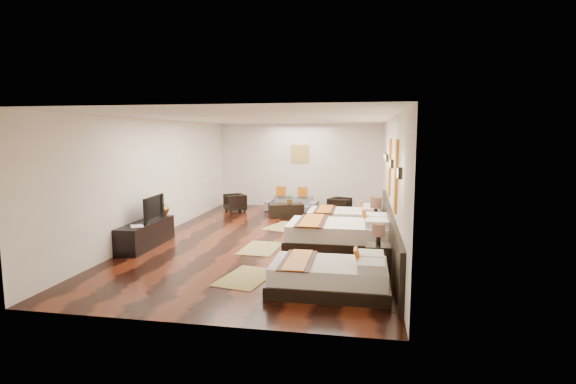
% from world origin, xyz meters
% --- Properties ---
extents(floor, '(5.50, 9.50, 0.01)m').
position_xyz_m(floor, '(0.00, 0.00, 0.00)').
color(floor, black).
rests_on(floor, ground).
extents(ceiling, '(5.50, 9.50, 0.01)m').
position_xyz_m(ceiling, '(0.00, 0.00, 2.80)').
color(ceiling, white).
rests_on(ceiling, floor).
extents(back_wall, '(5.50, 0.01, 2.80)m').
position_xyz_m(back_wall, '(0.00, 4.75, 1.40)').
color(back_wall, silver).
rests_on(back_wall, floor).
extents(left_wall, '(0.01, 9.50, 2.80)m').
position_xyz_m(left_wall, '(-2.75, 0.00, 1.40)').
color(left_wall, silver).
rests_on(left_wall, floor).
extents(right_wall, '(0.01, 9.50, 2.80)m').
position_xyz_m(right_wall, '(2.75, 0.00, 1.40)').
color(right_wall, silver).
rests_on(right_wall, floor).
extents(headboard_panel, '(0.08, 6.60, 0.90)m').
position_xyz_m(headboard_panel, '(2.71, -0.80, 0.45)').
color(headboard_panel, black).
rests_on(headboard_panel, floor).
extents(bed_near, '(1.86, 1.17, 0.71)m').
position_xyz_m(bed_near, '(1.69, -3.23, 0.24)').
color(bed_near, black).
rests_on(bed_near, floor).
extents(bed_mid, '(2.28, 1.43, 0.87)m').
position_xyz_m(bed_mid, '(1.70, -0.57, 0.30)').
color(bed_mid, black).
rests_on(bed_mid, floor).
extents(bed_far, '(1.93, 1.21, 0.74)m').
position_xyz_m(bed_far, '(1.69, 1.50, 0.25)').
color(bed_far, black).
rests_on(bed_far, floor).
extents(nightstand_a, '(0.44, 0.44, 0.87)m').
position_xyz_m(nightstand_a, '(2.44, -2.09, 0.31)').
color(nightstand_a, black).
rests_on(nightstand_a, floor).
extents(nightstand_b, '(0.50, 0.50, 0.99)m').
position_xyz_m(nightstand_b, '(2.45, 0.39, 0.35)').
color(nightstand_b, black).
rests_on(nightstand_b, floor).
extents(jute_mat_near, '(0.96, 1.32, 0.01)m').
position_xyz_m(jute_mat_near, '(0.22, -2.84, 0.01)').
color(jute_mat_near, olive).
rests_on(jute_mat_near, floor).
extents(jute_mat_mid, '(0.82, 1.25, 0.01)m').
position_xyz_m(jute_mat_mid, '(0.01, -0.90, 0.01)').
color(jute_mat_mid, olive).
rests_on(jute_mat_mid, floor).
extents(jute_mat_far, '(1.09, 1.37, 0.01)m').
position_xyz_m(jute_mat_far, '(0.08, 1.41, 0.01)').
color(jute_mat_far, olive).
rests_on(jute_mat_far, floor).
extents(tv_console, '(0.50, 1.80, 0.55)m').
position_xyz_m(tv_console, '(-2.50, -1.18, 0.28)').
color(tv_console, black).
rests_on(tv_console, floor).
extents(tv, '(0.18, 0.97, 0.56)m').
position_xyz_m(tv, '(-2.45, -1.05, 0.83)').
color(tv, black).
rests_on(tv, tv_console).
extents(book, '(0.39, 0.41, 0.03)m').
position_xyz_m(book, '(-2.50, -1.79, 0.57)').
color(book, black).
rests_on(book, tv_console).
extents(figurine, '(0.44, 0.44, 0.38)m').
position_xyz_m(figurine, '(-2.50, -0.40, 0.74)').
color(figurine, brown).
rests_on(figurine, tv_console).
extents(sofa, '(1.71, 0.78, 0.48)m').
position_xyz_m(sofa, '(-0.11, 3.82, 0.24)').
color(sofa, slate).
rests_on(sofa, floor).
extents(armchair_left, '(0.85, 0.85, 0.56)m').
position_xyz_m(armchair_left, '(-1.90, 3.45, 0.28)').
color(armchair_left, black).
rests_on(armchair_left, floor).
extents(armchair_right, '(0.77, 0.76, 0.56)m').
position_xyz_m(armchair_right, '(1.45, 3.25, 0.28)').
color(armchair_right, black).
rests_on(armchair_right, floor).
extents(coffee_table, '(1.11, 0.82, 0.40)m').
position_xyz_m(coffee_table, '(-0.11, 2.77, 0.20)').
color(coffee_table, black).
rests_on(coffee_table, floor).
extents(table_plant, '(0.31, 0.29, 0.29)m').
position_xyz_m(table_plant, '(0.01, 2.74, 0.55)').
color(table_plant, '#286321').
rests_on(table_plant, coffee_table).
extents(orange_panel_a, '(0.04, 0.40, 1.30)m').
position_xyz_m(orange_panel_a, '(2.73, -1.90, 1.70)').
color(orange_panel_a, '#D86014').
rests_on(orange_panel_a, right_wall).
extents(orange_panel_b, '(0.04, 0.40, 1.30)m').
position_xyz_m(orange_panel_b, '(2.73, 0.30, 1.70)').
color(orange_panel_b, '#D86014').
rests_on(orange_panel_b, right_wall).
extents(sconce_near, '(0.07, 0.12, 0.18)m').
position_xyz_m(sconce_near, '(2.70, -3.00, 1.85)').
color(sconce_near, black).
rests_on(sconce_near, right_wall).
extents(sconce_mid, '(0.07, 0.12, 0.18)m').
position_xyz_m(sconce_mid, '(2.70, -0.80, 1.85)').
color(sconce_mid, black).
rests_on(sconce_mid, right_wall).
extents(sconce_far, '(0.07, 0.12, 0.18)m').
position_xyz_m(sconce_far, '(2.70, 1.40, 1.85)').
color(sconce_far, black).
rests_on(sconce_far, right_wall).
extents(sconce_lounge, '(0.07, 0.12, 0.18)m').
position_xyz_m(sconce_lounge, '(2.70, 2.30, 1.85)').
color(sconce_lounge, black).
rests_on(sconce_lounge, right_wall).
extents(gold_artwork, '(0.60, 0.04, 0.60)m').
position_xyz_m(gold_artwork, '(0.00, 4.73, 1.80)').
color(gold_artwork, '#AD873F').
rests_on(gold_artwork, back_wall).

